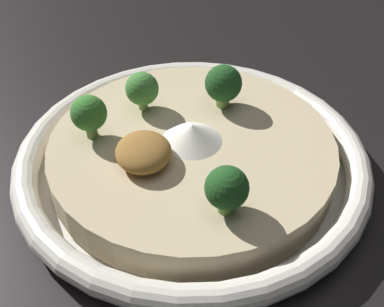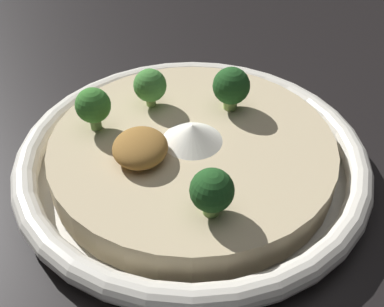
{
  "view_description": "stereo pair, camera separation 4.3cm",
  "coord_description": "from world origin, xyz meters",
  "px_view_note": "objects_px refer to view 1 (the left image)",
  "views": [
    {
      "loc": [
        -0.32,
        0.04,
        0.3
      ],
      "look_at": [
        0.0,
        0.0,
        0.02
      ],
      "focal_mm": 45.0,
      "sensor_mm": 36.0,
      "label": 1
    },
    {
      "loc": [
        -0.32,
        -0.0,
        0.3
      ],
      "look_at": [
        0.0,
        0.0,
        0.02
      ],
      "focal_mm": 45.0,
      "sensor_mm": 36.0,
      "label": 2
    }
  ],
  "objects_px": {
    "broccoli_front_right": "(223,84)",
    "risotto_bowl": "(192,157)",
    "broccoli_front_left": "(227,189)",
    "broccoli_back_right": "(89,114)",
    "broccoli_right": "(142,89)"
  },
  "relations": [
    {
      "from": "broccoli_front_right",
      "to": "risotto_bowl",
      "type": "bearing_deg",
      "value": 144.22
    },
    {
      "from": "broccoli_front_right",
      "to": "broccoli_front_left",
      "type": "bearing_deg",
      "value": 170.71
    },
    {
      "from": "broccoli_front_left",
      "to": "broccoli_back_right",
      "type": "bearing_deg",
      "value": 44.43
    },
    {
      "from": "broccoli_back_right",
      "to": "broccoli_right",
      "type": "bearing_deg",
      "value": -51.91
    },
    {
      "from": "broccoli_right",
      "to": "broccoli_front_left",
      "type": "distance_m",
      "value": 0.15
    },
    {
      "from": "risotto_bowl",
      "to": "broccoli_front_right",
      "type": "bearing_deg",
      "value": -35.78
    },
    {
      "from": "risotto_bowl",
      "to": "broccoli_back_right",
      "type": "bearing_deg",
      "value": 78.31
    },
    {
      "from": "broccoli_right",
      "to": "broccoli_front_right",
      "type": "bearing_deg",
      "value": -93.62
    },
    {
      "from": "risotto_bowl",
      "to": "broccoli_front_left",
      "type": "distance_m",
      "value": 0.09
    },
    {
      "from": "risotto_bowl",
      "to": "broccoli_back_right",
      "type": "height_order",
      "value": "broccoli_back_right"
    },
    {
      "from": "risotto_bowl",
      "to": "broccoli_front_left",
      "type": "bearing_deg",
      "value": -170.61
    },
    {
      "from": "risotto_bowl",
      "to": "broccoli_back_right",
      "type": "distance_m",
      "value": 0.1
    },
    {
      "from": "risotto_bowl",
      "to": "broccoli_front_left",
      "type": "height_order",
      "value": "broccoli_front_left"
    },
    {
      "from": "broccoli_right",
      "to": "broccoli_front_right",
      "type": "distance_m",
      "value": 0.07
    },
    {
      "from": "broccoli_back_right",
      "to": "broccoli_front_right",
      "type": "height_order",
      "value": "broccoli_front_right"
    }
  ]
}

